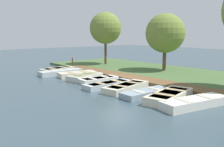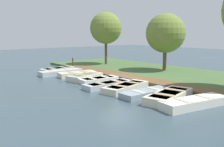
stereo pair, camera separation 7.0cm
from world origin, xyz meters
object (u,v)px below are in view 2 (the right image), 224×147
rowboat_6 (126,87)px  mooring_post_near (73,63)px  rowboat_0 (57,70)px  rowboat_2 (77,74)px  rowboat_1 (61,72)px  park_tree_far_left (106,28)px  rowboat_3 (85,77)px  rowboat_8 (169,96)px  rowboat_5 (108,85)px  park_tree_left (165,33)px  rowboat_7 (146,93)px  rowboat_4 (98,80)px  rowboat_9 (194,102)px

rowboat_6 → mooring_post_near: mooring_post_near is taller
rowboat_0 → rowboat_2: bearing=85.0°
rowboat_2 → rowboat_6: (0.31, 5.83, -0.01)m
rowboat_1 → park_tree_far_left: (-6.21, -1.96, 3.62)m
rowboat_3 → rowboat_8: bearing=77.3°
rowboat_1 → rowboat_3: (-0.23, 3.10, 0.01)m
rowboat_5 → mooring_post_near: size_ratio=3.23×
park_tree_far_left → rowboat_3: bearing=40.3°
rowboat_8 → park_tree_left: bearing=-153.3°
rowboat_7 → park_tree_left: size_ratio=0.63×
rowboat_8 → park_tree_left: 9.51m
rowboat_7 → park_tree_left: (-7.11, -4.40, 3.14)m
rowboat_5 → rowboat_8: (-0.39, 4.35, 0.05)m
rowboat_4 → mooring_post_near: bearing=-104.0°
rowboat_3 → rowboat_8: size_ratio=0.81×
rowboat_4 → rowboat_9: (0.16, 7.47, 0.04)m
rowboat_7 → rowboat_8: size_ratio=0.88×
rowboat_1 → mooring_post_near: size_ratio=3.47×
rowboat_2 → rowboat_9: rowboat_9 is taller
rowboat_1 → rowboat_9: 11.87m
rowboat_6 → rowboat_5: bearing=-89.8°
rowboat_3 → rowboat_6: (0.02, 4.31, -0.02)m
rowboat_0 → mooring_post_near: size_ratio=3.02×
rowboat_3 → mooring_post_near: bearing=-127.0°
rowboat_2 → rowboat_8: (0.19, 8.85, 0.02)m
rowboat_6 → park_tree_far_left: 11.70m
rowboat_1 → rowboat_6: bearing=94.3°
rowboat_1 → rowboat_7: (-0.14, 9.07, -0.03)m
rowboat_1 → rowboat_5: (0.06, 6.09, -0.03)m
rowboat_7 → mooring_post_near: (-2.68, -11.89, 0.35)m
rowboat_3 → rowboat_5: 3.00m
rowboat_0 → park_tree_far_left: 6.90m
rowboat_2 → rowboat_4: rowboat_2 is taller
rowboat_4 → rowboat_8: (0.13, 6.04, 0.05)m
rowboat_8 → rowboat_9: 1.42m
rowboat_2 → rowboat_5: (0.58, 4.50, -0.03)m
park_tree_far_left → rowboat_1: bearing=17.5°
rowboat_3 → rowboat_7: size_ratio=0.93×
rowboat_0 → rowboat_9: (0.06, 13.20, 0.00)m
rowboat_7 → rowboat_1: bearing=-87.3°
rowboat_2 → rowboat_6: 5.84m
rowboat_3 → park_tree_far_left: bearing=-153.2°
rowboat_0 → rowboat_1: (0.36, 1.34, -0.01)m
rowboat_1 → park_tree_far_left: 7.45m
rowboat_3 → rowboat_5: rowboat_3 is taller
mooring_post_near → park_tree_left: park_tree_left is taller
mooring_post_near → rowboat_7: bearing=77.3°
rowboat_5 → rowboat_7: bearing=94.6°
rowboat_7 → mooring_post_near: size_ratio=3.04×
park_tree_left → rowboat_2: bearing=-24.7°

